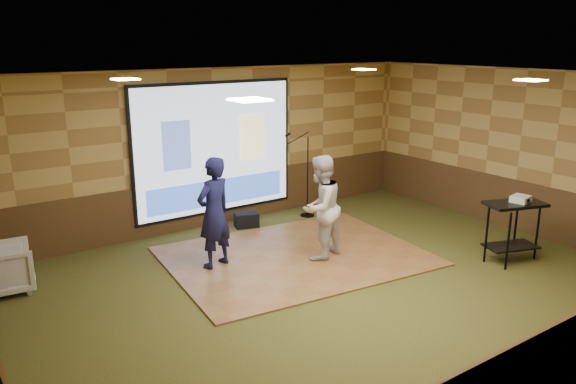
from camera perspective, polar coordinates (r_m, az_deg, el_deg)
ground at (r=8.41m, az=4.13°, el=-9.36°), size 9.00×9.00×0.00m
room_shell at (r=7.78m, az=4.42°, el=4.80°), size 9.04×7.04×3.02m
wainscot_back at (r=11.00m, az=-7.29°, el=-0.82°), size 9.00×0.04×0.95m
wainscot_front at (r=6.22m, az=25.61°, el=-15.51°), size 9.00×0.04×0.95m
wainscot_right at (r=11.46m, az=21.88°, el=-1.17°), size 0.04×7.00×0.95m
projector_screen at (r=10.73m, az=-7.36°, el=4.26°), size 3.32×0.06×2.52m
downlight_nw at (r=8.17m, az=-16.19°, el=10.95°), size 0.32×0.32×0.02m
downlight_ne at (r=10.47m, az=7.70°, el=12.23°), size 0.32×0.32×0.02m
downlight_sw at (r=5.18m, az=-3.89°, el=9.33°), size 0.32×0.32×0.02m
downlight_se at (r=8.34m, az=23.42°, el=10.39°), size 0.32×0.32×0.02m
dance_floor at (r=9.39m, az=0.77°, el=-6.52°), size 4.40×3.53×0.03m
player_left at (r=8.75m, az=-7.53°, el=-2.09°), size 0.74×0.59×1.76m
player_right at (r=9.05m, az=3.31°, el=-1.57°), size 0.99×0.87×1.71m
av_table at (r=9.73m, az=21.94°, el=-2.65°), size 0.94×0.49×0.98m
projector at (r=9.71m, az=22.56°, el=-0.65°), size 0.34×0.30×0.10m
mic_stand at (r=11.35m, az=1.77°, el=-0.10°), size 0.69×0.28×1.77m
banquet_chair at (r=9.00m, az=-26.88°, el=-6.97°), size 0.84×0.82×0.70m
duffel_bag at (r=10.84m, az=-4.24°, el=-2.84°), size 0.51×0.41×0.28m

